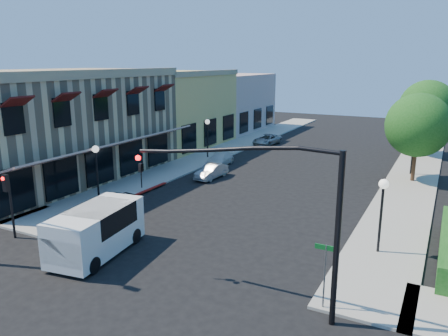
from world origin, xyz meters
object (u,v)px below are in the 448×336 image
at_px(parked_car_c, 220,159).
at_px(street_tree_b, 427,107).
at_px(secondary_signal, 8,194).
at_px(lamppost_left_far, 207,129).
at_px(parked_car_a, 110,204).
at_px(street_name_sign, 325,266).
at_px(parked_car_d, 267,140).
at_px(parked_car_b, 211,171).
at_px(signal_mast_arm, 276,200).
at_px(street_tree_a, 418,125).
at_px(lamppost_right_far, 414,141).
at_px(lamppost_left_near, 96,159).
at_px(lamppost_right_near, 383,197).
at_px(white_van, 96,229).

bearing_deg(parked_car_c, street_tree_b, 33.52).
xyz_separation_m(street_tree_b, secondary_signal, (-16.80, -30.59, -2.23)).
relative_size(lamppost_left_far, parked_car_a, 1.05).
xyz_separation_m(secondary_signal, street_name_sign, (15.50, 0.79, -0.62)).
height_order(lamppost_left_far, parked_car_d, lamppost_left_far).
height_order(parked_car_b, parked_car_d, parked_car_d).
distance_m(street_tree_b, parked_car_b, 21.33).
distance_m(parked_car_a, parked_car_c, 13.51).
height_order(secondary_signal, lamppost_left_far, lamppost_left_far).
bearing_deg(street_name_sign, parked_car_a, 162.60).
bearing_deg(parked_car_c, parked_car_d, 84.86).
distance_m(street_tree_b, parked_car_c, 19.62).
bearing_deg(lamppost_left_far, signal_mast_arm, -55.00).
bearing_deg(street_tree_a, secondary_signal, -129.21).
relative_size(street_tree_a, parked_car_a, 1.91).
height_order(street_name_sign, lamppost_right_far, lamppost_right_far).
height_order(lamppost_left_near, parked_car_d, lamppost_left_near).
bearing_deg(street_tree_a, lamppost_left_near, -141.02).
height_order(secondary_signal, street_name_sign, secondary_signal).
distance_m(lamppost_right_far, parked_car_b, 15.64).
height_order(lamppost_right_near, parked_car_b, lamppost_right_near).
height_order(street_tree_b, lamppost_left_far, street_tree_b).
distance_m(lamppost_left_near, lamppost_right_near, 17.00).
xyz_separation_m(parked_car_a, parked_car_b, (1.40, 9.57, -0.04)).
xyz_separation_m(signal_mast_arm, secondary_signal, (-13.86, -0.09, -1.77)).
distance_m(street_tree_b, lamppost_right_near, 24.07).
bearing_deg(lamppost_right_near, parked_car_a, -174.15).
height_order(white_van, parked_car_b, white_van).
bearing_deg(secondary_signal, street_name_sign, 2.93).
bearing_deg(secondary_signal, parked_car_c, 84.47).
relative_size(signal_mast_arm, lamppost_left_far, 2.24).
bearing_deg(parked_car_b, parked_car_c, 112.99).
bearing_deg(secondary_signal, parked_car_b, 77.69).
bearing_deg(lamppost_right_far, street_name_sign, -92.63).
bearing_deg(lamppost_left_near, lamppost_right_near, 0.00).
xyz_separation_m(signal_mast_arm, lamppost_right_near, (2.64, 6.50, -1.35)).
xyz_separation_m(lamppost_left_near, white_van, (5.57, -6.05, -1.48)).
bearing_deg(parked_car_b, lamppost_right_near, -27.84).
relative_size(secondary_signal, lamppost_left_far, 0.93).
bearing_deg(parked_car_d, lamppost_left_near, -89.88).
xyz_separation_m(street_tree_a, white_van, (-11.73, -20.05, -2.94)).
xyz_separation_m(street_tree_b, lamppost_left_near, (-17.30, -24.00, -1.81)).
relative_size(street_tree_a, lamppost_left_far, 1.82).
bearing_deg(street_tree_b, parked_car_a, -120.46).
relative_size(lamppost_left_near, lamppost_left_far, 1.00).
relative_size(white_van, parked_car_c, 1.42).
relative_size(street_tree_b, lamppost_left_near, 1.97).
distance_m(street_tree_b, lamppost_right_far, 8.21).
bearing_deg(lamppost_left_near, parked_car_c, 79.15).
xyz_separation_m(lamppost_left_near, lamppost_right_near, (17.00, 0.00, 0.00)).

